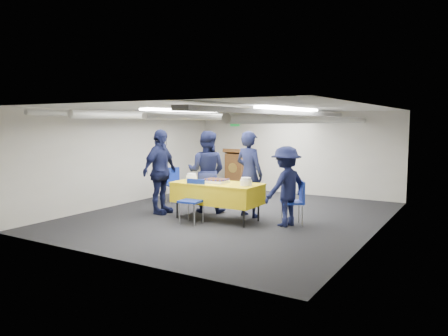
{
  "coord_description": "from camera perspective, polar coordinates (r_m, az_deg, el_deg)",
  "views": [
    {
      "loc": [
        4.63,
        -8.04,
        2.01
      ],
      "look_at": [
        -0.08,
        -0.2,
        1.05
      ],
      "focal_mm": 35.0,
      "sensor_mm": 36.0,
      "label": 1
    }
  ],
  "objects": [
    {
      "name": "ground",
      "position": [
        9.49,
        1.05,
        -6.23
      ],
      "size": [
        7.0,
        7.0,
        0.0
      ],
      "primitive_type": "plane",
      "color": "black",
      "rests_on": "ground"
    },
    {
      "name": "room_shell",
      "position": [
        9.59,
        2.77,
        4.8
      ],
      "size": [
        6.0,
        7.0,
        2.3
      ],
      "color": "beige",
      "rests_on": "ground"
    },
    {
      "name": "serving_table",
      "position": [
        9.02,
        -0.91,
        -3.27
      ],
      "size": [
        1.84,
        0.86,
        0.77
      ],
      "color": "black",
      "rests_on": "ground"
    },
    {
      "name": "sheet_cake",
      "position": [
        8.98,
        -1.07,
        -1.68
      ],
      "size": [
        0.48,
        0.37,
        0.09
      ],
      "color": "white",
      "rests_on": "serving_table"
    },
    {
      "name": "plate_stack_left",
      "position": [
        9.27,
        -4.26,
        -1.25
      ],
      "size": [
        0.23,
        0.23,
        0.16
      ],
      "color": "white",
      "rests_on": "serving_table"
    },
    {
      "name": "plate_stack_right",
      "position": [
        8.59,
        2.88,
        -1.82
      ],
      "size": [
        0.24,
        0.24,
        0.16
      ],
      "color": "white",
      "rests_on": "serving_table"
    },
    {
      "name": "podium",
      "position": [
        12.79,
        1.65,
        -0.27
      ],
      "size": [
        0.62,
        0.53,
        1.25
      ],
      "color": "brown",
      "rests_on": "ground"
    },
    {
      "name": "chair_near",
      "position": [
        8.78,
        -4.03,
        -3.72
      ],
      "size": [
        0.45,
        0.45,
        0.87
      ],
      "color": "gray",
      "rests_on": "ground"
    },
    {
      "name": "chair_right",
      "position": [
        8.68,
        9.45,
        -3.9
      ],
      "size": [
        0.58,
        0.58,
        0.87
      ],
      "color": "gray",
      "rests_on": "ground"
    },
    {
      "name": "chair_left",
      "position": [
        11.08,
        -6.64,
        -1.72
      ],
      "size": [
        0.58,
        0.58,
        0.87
      ],
      "color": "gray",
      "rests_on": "ground"
    },
    {
      "name": "sailor_a",
      "position": [
        9.3,
        3.32,
        -0.78
      ],
      "size": [
        0.74,
        0.57,
        1.83
      ],
      "primitive_type": "imported",
      "rotation": [
        0.0,
        0.0,
        2.93
      ],
      "color": "black",
      "rests_on": "ground"
    },
    {
      "name": "sailor_b",
      "position": [
        9.76,
        -2.3,
        -0.48
      ],
      "size": [
        1.05,
        0.92,
        1.82
      ],
      "primitive_type": "imported",
      "rotation": [
        0.0,
        0.0,
        3.44
      ],
      "color": "black",
      "rests_on": "ground"
    },
    {
      "name": "sailor_c",
      "position": [
        9.68,
        -8.35,
        -0.48
      ],
      "size": [
        0.5,
        1.11,
        1.86
      ],
      "primitive_type": "imported",
      "rotation": [
        0.0,
        0.0,
        1.61
      ],
      "color": "black",
      "rests_on": "ground"
    },
    {
      "name": "sailor_d",
      "position": [
        8.54,
        8.09,
        -2.38
      ],
      "size": [
        0.89,
        1.14,
        1.55
      ],
      "primitive_type": "imported",
      "rotation": [
        0.0,
        0.0,
        -1.93
      ],
      "color": "black",
      "rests_on": "ground"
    }
  ]
}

